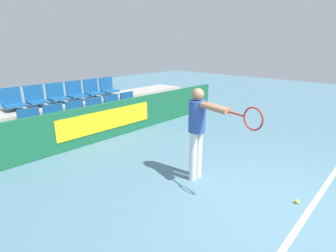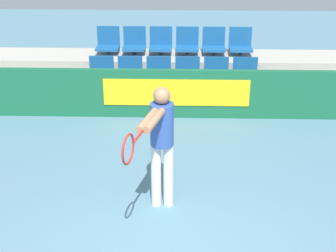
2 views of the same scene
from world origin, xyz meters
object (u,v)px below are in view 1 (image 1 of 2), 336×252
at_px(stadium_chair_6, 13,101).
at_px(stadium_chair_8, 57,95).
at_px(tennis_player, 199,126).
at_px(tennis_ball, 297,202).
at_px(stadium_chair_2, 78,114).
at_px(stadium_chair_9, 76,92).
at_px(stadium_chair_1, 56,118).
at_px(stadium_chair_11, 108,88).
at_px(stadium_chair_4, 114,107).
at_px(stadium_chair_7, 36,98).
at_px(stadium_chair_5, 129,103).
at_px(stadium_chair_3, 97,110).
at_px(stadium_chair_10, 93,90).
at_px(stadium_chair_0, 32,123).

bearing_deg(stadium_chair_6, stadium_chair_8, 0.00).
distance_m(tennis_player, tennis_ball, 1.89).
height_order(stadium_chair_2, stadium_chair_9, stadium_chair_9).
bearing_deg(stadium_chair_1, stadium_chair_9, 42.53).
height_order(stadium_chair_8, tennis_player, tennis_player).
bearing_deg(stadium_chair_11, stadium_chair_9, 180.00).
xyz_separation_m(stadium_chair_1, stadium_chair_4, (1.72, 0.00, 0.00)).
bearing_deg(stadium_chair_1, stadium_chair_7, 90.00).
height_order(stadium_chair_1, stadium_chair_2, same).
relative_size(stadium_chair_1, stadium_chair_6, 1.00).
height_order(stadium_chair_2, stadium_chair_11, stadium_chair_11).
xyz_separation_m(stadium_chair_7, stadium_chair_8, (0.57, 0.00, 0.00)).
height_order(stadium_chair_1, stadium_chair_5, same).
height_order(stadium_chair_2, stadium_chair_7, stadium_chair_7).
bearing_deg(stadium_chair_3, tennis_player, -95.65).
xyz_separation_m(stadium_chair_3, stadium_chair_9, (0.00, 1.05, 0.36)).
xyz_separation_m(stadium_chair_10, tennis_player, (-0.95, -4.81, 0.05)).
bearing_deg(tennis_player, stadium_chair_10, 93.32).
xyz_separation_m(stadium_chair_7, stadium_chair_9, (1.15, 0.00, 0.00)).
xyz_separation_m(stadium_chair_0, stadium_chair_9, (1.72, 1.05, 0.36)).
bearing_deg(stadium_chair_9, stadium_chair_2, -118.59).
height_order(stadium_chair_8, stadium_chair_11, same).
height_order(stadium_chair_0, stadium_chair_1, same).
height_order(stadium_chair_8, tennis_ball, stadium_chair_8).
bearing_deg(stadium_chair_8, stadium_chair_3, -61.41).
xyz_separation_m(stadium_chair_7, stadium_chair_10, (1.72, 0.00, 0.00)).
height_order(stadium_chair_3, tennis_ball, stadium_chair_3).
relative_size(stadium_chair_3, tennis_player, 0.34).
xyz_separation_m(stadium_chair_6, stadium_chair_10, (2.30, 0.00, 0.00)).
distance_m(stadium_chair_4, stadium_chair_11, 1.25).
bearing_deg(tennis_player, stadium_chair_2, 107.55).
bearing_deg(stadium_chair_3, stadium_chair_9, 90.00).
relative_size(stadium_chair_9, tennis_ball, 8.57).
bearing_deg(stadium_chair_4, stadium_chair_11, 61.41).
bearing_deg(stadium_chair_11, stadium_chair_5, -90.00).
xyz_separation_m(stadium_chair_6, tennis_player, (1.35, -4.81, 0.05)).
xyz_separation_m(stadium_chair_1, stadium_chair_10, (1.72, 1.05, 0.36)).
relative_size(stadium_chair_5, stadium_chair_10, 1.00).
bearing_deg(tennis_player, stadium_chair_3, 98.80).
height_order(stadium_chair_10, tennis_ball, stadium_chair_10).
relative_size(stadium_chair_1, tennis_player, 0.34).
height_order(stadium_chair_1, stadium_chair_10, stadium_chair_10).
height_order(stadium_chair_1, stadium_chair_3, same).
xyz_separation_m(stadium_chair_0, stadium_chair_2, (1.15, 0.00, 0.00)).
distance_m(stadium_chair_10, stadium_chair_11, 0.57).
relative_size(stadium_chair_4, tennis_ball, 8.57).
height_order(stadium_chair_6, stadium_chair_9, same).
bearing_deg(stadium_chair_9, stadium_chair_4, -61.41).
xyz_separation_m(stadium_chair_8, tennis_player, (0.20, -4.81, 0.05)).
bearing_deg(stadium_chair_3, stadium_chair_4, 0.00).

